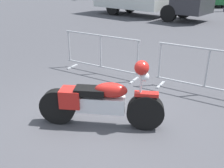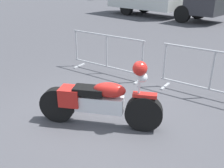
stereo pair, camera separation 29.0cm
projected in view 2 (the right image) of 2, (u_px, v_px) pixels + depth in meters
The scene contains 4 objects.
ground_plane at pixel (102, 117), 4.75m from camera, with size 120.00×120.00×0.00m, color #424247.
motorcycle at pixel (99, 101), 4.32m from camera, with size 2.10×1.00×1.24m.
crowd_barrier_near at pixel (107, 54), 6.65m from camera, with size 2.26×0.50×1.07m.
crowd_barrier_far at pixel (212, 74), 5.28m from camera, with size 2.26×0.50×1.07m.
Camera 2 is at (2.41, -3.33, 2.46)m, focal length 40.00 mm.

